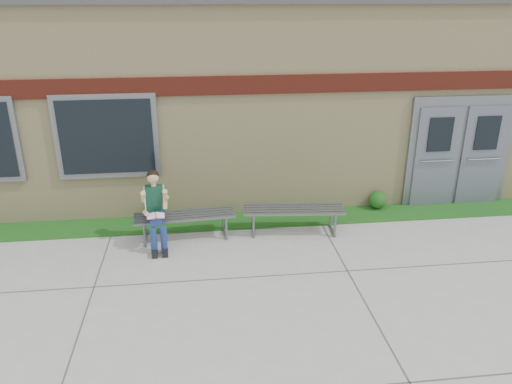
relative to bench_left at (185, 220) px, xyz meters
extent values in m
plane|color=#9E9E99|center=(1.62, -2.00, -0.36)|extent=(80.00, 80.00, 0.00)
cube|color=#194813|center=(1.62, 0.60, -0.35)|extent=(16.00, 0.80, 0.02)
cube|color=beige|center=(1.62, 4.00, 1.64)|extent=(16.00, 6.00, 4.00)
cube|color=maroon|center=(1.62, 0.97, 2.24)|extent=(16.00, 0.06, 0.35)
cube|color=slate|center=(-1.38, 0.96, 1.34)|extent=(1.90, 0.08, 1.60)
cube|color=black|center=(-1.38, 0.92, 1.34)|extent=(1.70, 0.04, 1.40)
cube|color=slate|center=(5.62, 0.96, 0.79)|extent=(2.20, 0.08, 2.30)
cube|color=#565D68|center=(5.12, 0.91, 0.69)|extent=(0.92, 0.06, 2.10)
cube|color=#565D68|center=(6.12, 0.91, 0.69)|extent=(0.92, 0.06, 2.10)
cube|color=slate|center=(0.00, 0.00, 0.09)|extent=(1.84, 0.65, 0.04)
cube|color=slate|center=(-0.72, 0.00, -0.16)|extent=(0.08, 0.50, 0.41)
cube|color=slate|center=(0.72, 0.00, -0.16)|extent=(0.08, 0.50, 0.41)
cube|color=slate|center=(2.00, 0.00, 0.10)|extent=(1.90, 0.69, 0.04)
cube|color=slate|center=(1.25, 0.00, -0.15)|extent=(0.09, 0.52, 0.42)
cube|color=slate|center=(2.75, 0.00, -0.15)|extent=(0.09, 0.52, 0.42)
cube|color=navy|center=(-0.50, -0.05, 0.18)|extent=(0.35, 0.26, 0.16)
cube|color=#103B1E|center=(-0.50, -0.07, 0.49)|extent=(0.33, 0.22, 0.45)
sphere|color=#DBAC78|center=(-0.50, -0.08, 0.87)|extent=(0.22, 0.22, 0.20)
sphere|color=black|center=(-0.50, -0.06, 0.89)|extent=(0.23, 0.23, 0.21)
cylinder|color=navy|center=(-0.57, -0.31, 0.20)|extent=(0.18, 0.42, 0.15)
cylinder|color=navy|center=(-0.40, -0.29, 0.20)|extent=(0.18, 0.42, 0.15)
cylinder|color=navy|center=(-0.53, -0.54, -0.12)|extent=(0.12, 0.12, 0.48)
cylinder|color=navy|center=(-0.36, -0.52, -0.12)|extent=(0.12, 0.12, 0.48)
cube|color=black|center=(-0.52, -0.61, -0.31)|extent=(0.12, 0.26, 0.10)
cube|color=black|center=(-0.35, -0.59, -0.31)|extent=(0.12, 0.26, 0.10)
cylinder|color=#DBAC78|center=(-0.68, -0.14, 0.54)|extent=(0.11, 0.22, 0.26)
cylinder|color=#DBAC78|center=(-0.31, -0.11, 0.54)|extent=(0.11, 0.22, 0.26)
cube|color=white|center=(-0.47, -0.42, 0.30)|extent=(0.32, 0.24, 0.01)
cube|color=#D9516C|center=(-0.47, -0.42, 0.29)|extent=(0.32, 0.25, 0.01)
sphere|color=#81B32F|center=(-0.27, -0.24, 0.55)|extent=(0.08, 0.08, 0.08)
sphere|color=#194813|center=(-0.67, 0.85, -0.18)|extent=(0.32, 0.32, 0.32)
sphere|color=#194813|center=(3.94, 0.85, -0.16)|extent=(0.36, 0.36, 0.36)
camera|label=1|loc=(0.31, -8.28, 3.86)|focal=35.00mm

